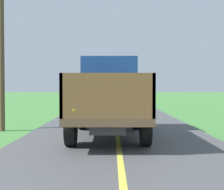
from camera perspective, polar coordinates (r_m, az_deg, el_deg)
The scene contains 3 objects.
banana_truck_near at distance 11.01m, azimuth -0.48°, elevation 0.14°, with size 2.38×5.82×2.80m.
banana_truck_far at distance 25.47m, azimuth -0.37°, elevation 0.94°, with size 2.38×5.81×2.80m.
utility_pole_roadside at distance 12.91m, azimuth -19.91°, elevation 12.06°, with size 1.83×0.20×7.70m.
Camera 1 is at (-0.19, 0.83, 1.75)m, focal length 48.66 mm.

